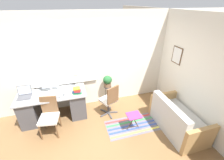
{
  "coord_description": "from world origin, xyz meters",
  "views": [
    {
      "loc": [
        -0.39,
        -3.16,
        2.88
      ],
      "look_at": [
        0.59,
        0.18,
        1.03
      ],
      "focal_mm": 24.0,
      "sensor_mm": 36.0,
      "label": 1
    }
  ],
  "objects_px": {
    "laptop": "(24,95)",
    "desk_lamp": "(76,78)",
    "mouse": "(64,95)",
    "plant_stand": "(108,89)",
    "potted_plant": "(108,81)",
    "folding_stool": "(134,117)",
    "book_stack": "(77,91)",
    "office_chair_swivel": "(110,100)",
    "couch_loveseat": "(176,120)",
    "desk_chair_wooden": "(49,115)",
    "monitor": "(50,82)",
    "keyboard": "(52,97)"
  },
  "relations": [
    {
      "from": "laptop",
      "to": "desk_lamp",
      "type": "bearing_deg",
      "value": 4.53
    },
    {
      "from": "mouse",
      "to": "plant_stand",
      "type": "bearing_deg",
      "value": 17.7
    },
    {
      "from": "potted_plant",
      "to": "folding_stool",
      "type": "bearing_deg",
      "value": -74.84
    },
    {
      "from": "book_stack",
      "to": "office_chair_swivel",
      "type": "xyz_separation_m",
      "value": [
        0.82,
        -0.13,
        -0.35
      ]
    },
    {
      "from": "laptop",
      "to": "office_chair_swivel",
      "type": "relative_size",
      "value": 0.33
    },
    {
      "from": "office_chair_swivel",
      "to": "plant_stand",
      "type": "height_order",
      "value": "office_chair_swivel"
    },
    {
      "from": "folding_stool",
      "to": "couch_loveseat",
      "type": "bearing_deg",
      "value": -16.1
    },
    {
      "from": "laptop",
      "to": "desk_chair_wooden",
      "type": "height_order",
      "value": "laptop"
    },
    {
      "from": "desk_lamp",
      "to": "couch_loveseat",
      "type": "bearing_deg",
      "value": -32.87
    },
    {
      "from": "plant_stand",
      "to": "potted_plant",
      "type": "bearing_deg",
      "value": 0.0
    },
    {
      "from": "book_stack",
      "to": "office_chair_swivel",
      "type": "distance_m",
      "value": 0.9
    },
    {
      "from": "laptop",
      "to": "book_stack",
      "type": "relative_size",
      "value": 1.32
    },
    {
      "from": "folding_stool",
      "to": "potted_plant",
      "type": "bearing_deg",
      "value": 105.16
    },
    {
      "from": "monitor",
      "to": "couch_loveseat",
      "type": "bearing_deg",
      "value": -25.97
    },
    {
      "from": "desk_chair_wooden",
      "to": "desk_lamp",
      "type": "bearing_deg",
      "value": 50.61
    },
    {
      "from": "desk_lamp",
      "to": "book_stack",
      "type": "relative_size",
      "value": 1.75
    },
    {
      "from": "laptop",
      "to": "folding_stool",
      "type": "height_order",
      "value": "laptop"
    },
    {
      "from": "desk_lamp",
      "to": "plant_stand",
      "type": "distance_m",
      "value": 1.03
    },
    {
      "from": "monitor",
      "to": "folding_stool",
      "type": "distance_m",
      "value": 2.29
    },
    {
      "from": "mouse",
      "to": "plant_stand",
      "type": "relative_size",
      "value": 0.1
    },
    {
      "from": "desk_lamp",
      "to": "laptop",
      "type": "bearing_deg",
      "value": -175.47
    },
    {
      "from": "desk_chair_wooden",
      "to": "folding_stool",
      "type": "xyz_separation_m",
      "value": [
        1.95,
        -0.5,
        -0.11
      ]
    },
    {
      "from": "potted_plant",
      "to": "plant_stand",
      "type": "bearing_deg",
      "value": 0.0
    },
    {
      "from": "monitor",
      "to": "plant_stand",
      "type": "height_order",
      "value": "monitor"
    },
    {
      "from": "book_stack",
      "to": "folding_stool",
      "type": "distance_m",
      "value": 1.56
    },
    {
      "from": "book_stack",
      "to": "desk_chair_wooden",
      "type": "height_order",
      "value": "book_stack"
    },
    {
      "from": "desk_lamp",
      "to": "book_stack",
      "type": "xyz_separation_m",
      "value": [
        -0.03,
        -0.33,
        -0.2
      ]
    },
    {
      "from": "monitor",
      "to": "office_chair_swivel",
      "type": "distance_m",
      "value": 1.62
    },
    {
      "from": "monitor",
      "to": "keyboard",
      "type": "distance_m",
      "value": 0.41
    },
    {
      "from": "mouse",
      "to": "desk_lamp",
      "type": "xyz_separation_m",
      "value": [
        0.36,
        0.32,
        0.27
      ]
    },
    {
      "from": "laptop",
      "to": "monitor",
      "type": "bearing_deg",
      "value": 6.91
    },
    {
      "from": "mouse",
      "to": "desk_lamp",
      "type": "distance_m",
      "value": 0.55
    },
    {
      "from": "monitor",
      "to": "book_stack",
      "type": "relative_size",
      "value": 2.2
    },
    {
      "from": "couch_loveseat",
      "to": "plant_stand",
      "type": "height_order",
      "value": "couch_loveseat"
    },
    {
      "from": "keyboard",
      "to": "desk_lamp",
      "type": "xyz_separation_m",
      "value": [
        0.65,
        0.34,
        0.27
      ]
    },
    {
      "from": "keyboard",
      "to": "book_stack",
      "type": "relative_size",
      "value": 1.76
    },
    {
      "from": "desk_lamp",
      "to": "folding_stool",
      "type": "xyz_separation_m",
      "value": [
        1.21,
        -1.15,
        -0.67
      ]
    },
    {
      "from": "laptop",
      "to": "book_stack",
      "type": "distance_m",
      "value": 1.29
    },
    {
      "from": "book_stack",
      "to": "couch_loveseat",
      "type": "bearing_deg",
      "value": -26.17
    },
    {
      "from": "mouse",
      "to": "office_chair_swivel",
      "type": "height_order",
      "value": "office_chair_swivel"
    },
    {
      "from": "book_stack",
      "to": "office_chair_swivel",
      "type": "bearing_deg",
      "value": -8.85
    },
    {
      "from": "mouse",
      "to": "book_stack",
      "type": "height_order",
      "value": "book_stack"
    },
    {
      "from": "keyboard",
      "to": "potted_plant",
      "type": "relative_size",
      "value": 1.23
    },
    {
      "from": "monitor",
      "to": "mouse",
      "type": "distance_m",
      "value": 0.5
    },
    {
      "from": "keyboard",
      "to": "monitor",
      "type": "bearing_deg",
      "value": 93.3
    },
    {
      "from": "book_stack",
      "to": "potted_plant",
      "type": "height_order",
      "value": "potted_plant"
    },
    {
      "from": "office_chair_swivel",
      "to": "potted_plant",
      "type": "distance_m",
      "value": 0.62
    },
    {
      "from": "mouse",
      "to": "potted_plant",
      "type": "height_order",
      "value": "potted_plant"
    },
    {
      "from": "book_stack",
      "to": "couch_loveseat",
      "type": "height_order",
      "value": "book_stack"
    },
    {
      "from": "office_chair_swivel",
      "to": "couch_loveseat",
      "type": "height_order",
      "value": "office_chair_swivel"
    }
  ]
}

